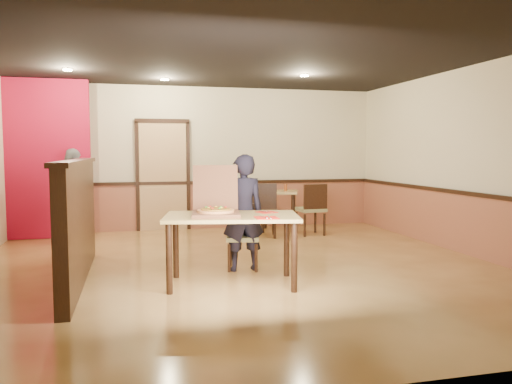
% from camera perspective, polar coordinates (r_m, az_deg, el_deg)
% --- Properties ---
extents(floor, '(7.00, 7.00, 0.00)m').
position_cam_1_polar(floor, '(6.70, -1.83, -8.64)').
color(floor, tan).
rests_on(floor, ground).
extents(ceiling, '(7.00, 7.00, 0.00)m').
position_cam_1_polar(ceiling, '(6.63, -1.89, 15.61)').
color(ceiling, black).
rests_on(ceiling, wall_back).
extents(wall_back, '(7.00, 0.00, 7.00)m').
position_cam_1_polar(wall_back, '(9.97, -6.01, 3.86)').
color(wall_back, beige).
rests_on(wall_back, floor).
extents(wall_right, '(0.00, 7.00, 7.00)m').
position_cam_1_polar(wall_right, '(8.01, 23.51, 3.28)').
color(wall_right, beige).
rests_on(wall_right, floor).
extents(wainscot_back, '(7.00, 0.04, 0.90)m').
position_cam_1_polar(wainscot_back, '(10.00, -5.94, -1.59)').
color(wainscot_back, '#9C583E').
rests_on(wainscot_back, floor).
extents(chair_rail_back, '(7.00, 0.06, 0.06)m').
position_cam_1_polar(chair_rail_back, '(9.94, -5.95, 1.09)').
color(chair_rail_back, black).
rests_on(chair_rail_back, wall_back).
extents(wainscot_right, '(0.04, 7.00, 0.90)m').
position_cam_1_polar(wainscot_right, '(8.06, 23.12, -3.48)').
color(wainscot_right, '#9C583E').
rests_on(wainscot_right, floor).
extents(chair_rail_right, '(0.06, 7.00, 0.06)m').
position_cam_1_polar(chair_rail_right, '(8.00, 23.11, -0.15)').
color(chair_rail_right, black).
rests_on(chair_rail_right, wall_right).
extents(back_door, '(0.90, 0.06, 2.10)m').
position_cam_1_polar(back_door, '(9.86, -10.57, 1.76)').
color(back_door, tan).
rests_on(back_door, wall_back).
extents(booth_partition, '(0.20, 3.10, 1.44)m').
position_cam_1_polar(booth_partition, '(6.26, -19.68, -3.00)').
color(booth_partition, black).
rests_on(booth_partition, floor).
extents(red_accent_panel, '(1.60, 0.20, 2.78)m').
position_cam_1_polar(red_accent_panel, '(9.51, -23.21, 3.46)').
color(red_accent_panel, '#AD0C2D').
rests_on(red_accent_panel, floor).
extents(spot_a, '(0.14, 0.14, 0.02)m').
position_cam_1_polar(spot_a, '(8.32, -20.74, 12.94)').
color(spot_a, beige).
rests_on(spot_a, ceiling).
extents(spot_b, '(0.14, 0.14, 0.02)m').
position_cam_1_polar(spot_b, '(8.98, -10.40, 12.55)').
color(spot_b, beige).
rests_on(spot_b, ceiling).
extents(spot_c, '(0.14, 0.14, 0.02)m').
position_cam_1_polar(spot_c, '(8.43, 5.54, 13.12)').
color(spot_c, beige).
rests_on(spot_c, ceiling).
extents(main_table, '(1.65, 1.13, 0.81)m').
position_cam_1_polar(main_table, '(5.75, -2.79, -3.73)').
color(main_table, tan).
rests_on(main_table, floor).
extents(diner_chair, '(0.50, 0.50, 0.84)m').
position_cam_1_polar(diner_chair, '(6.60, -1.51, -4.75)').
color(diner_chair, olive).
rests_on(diner_chair, floor).
extents(side_chair_left, '(0.58, 0.58, 0.98)m').
position_cam_1_polar(side_chair_left, '(8.90, 0.84, -1.81)').
color(side_chair_left, olive).
rests_on(side_chair_left, floor).
extents(side_chair_right, '(0.51, 0.51, 0.95)m').
position_cam_1_polar(side_chair_right, '(9.18, 6.41, -1.73)').
color(side_chair_right, olive).
rests_on(side_chair_right, floor).
extents(side_table, '(0.93, 0.93, 0.78)m').
position_cam_1_polar(side_table, '(9.61, 2.59, -0.92)').
color(side_table, tan).
rests_on(side_table, floor).
extents(diner, '(0.56, 0.38, 1.50)m').
position_cam_1_polar(diner, '(6.42, -1.50, -2.39)').
color(diner, black).
rests_on(diner, floor).
extents(passerby, '(0.57, 0.99, 1.59)m').
position_cam_1_polar(passerby, '(8.99, -20.12, -0.35)').
color(passerby, gray).
rests_on(passerby, floor).
extents(pizza_box, '(0.62, 0.70, 0.56)m').
position_cam_1_polar(pizza_box, '(5.74, -4.62, -1.92)').
color(pizza_box, brown).
rests_on(pizza_box, main_table).
extents(pizza, '(0.49, 0.49, 0.03)m').
position_cam_1_polar(pizza, '(5.68, -4.61, -2.17)').
color(pizza, '#EF9F57').
rests_on(pizza, pizza_box).
extents(napkin_near, '(0.25, 0.25, 0.01)m').
position_cam_1_polar(napkin_near, '(5.48, 1.21, -2.95)').
color(napkin_near, red).
rests_on(napkin_near, main_table).
extents(napkin_far, '(0.26, 0.26, 0.01)m').
position_cam_1_polar(napkin_far, '(5.97, 1.22, -2.31)').
color(napkin_far, red).
rests_on(napkin_far, main_table).
extents(condiment, '(0.06, 0.06, 0.14)m').
position_cam_1_polar(condiment, '(9.49, 3.40, 0.50)').
color(condiment, brown).
rests_on(condiment, side_table).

